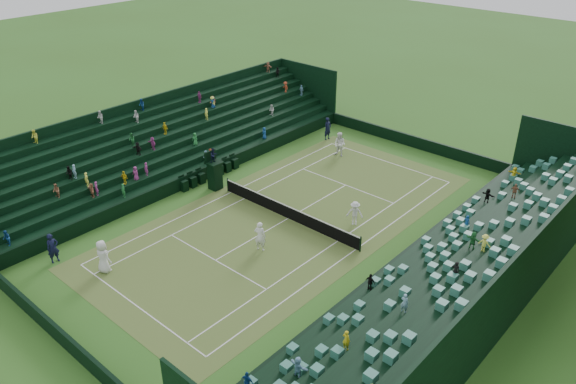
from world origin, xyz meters
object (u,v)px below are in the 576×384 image
at_px(tennis_net, 288,212).
at_px(player_far_west, 340,144).
at_px(umpire_chair, 214,172).
at_px(player_near_east, 260,236).
at_px(player_far_east, 355,213).
at_px(player_near_west, 103,257).

relative_size(tennis_net, player_far_west, 5.74).
distance_m(umpire_chair, player_far_west, 11.07).
height_order(player_near_east, player_far_west, player_far_west).
bearing_deg(player_far_west, tennis_net, -77.45).
distance_m(umpire_chair, player_far_east, 10.82).
height_order(player_far_west, player_far_east, player_far_west).
relative_size(tennis_net, player_far_east, 7.03).
bearing_deg(player_near_west, player_far_west, -100.33).
bearing_deg(player_near_west, tennis_net, -118.39).
height_order(player_near_west, player_near_east, player_near_west).
bearing_deg(player_near_east, player_near_west, 33.57).
relative_size(player_far_west, player_far_east, 1.22).
xyz_separation_m(player_near_west, player_near_east, (5.08, 7.42, -0.04)).
height_order(tennis_net, player_near_east, player_near_east).
bearing_deg(player_near_west, player_far_east, -128.47).
relative_size(player_near_west, player_far_west, 0.99).
height_order(player_near_west, player_far_east, player_near_west).
xyz_separation_m(tennis_net, player_far_west, (-3.52, 10.27, 0.49)).
bearing_deg(player_near_east, player_far_east, -133.97).
relative_size(player_near_west, player_near_east, 1.04).
distance_m(player_near_west, player_far_west, 21.54).
relative_size(tennis_net, player_near_west, 5.77).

